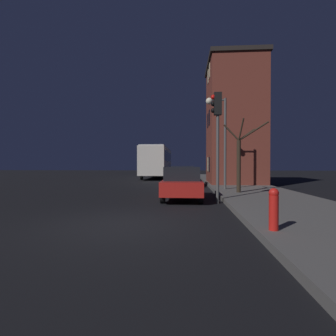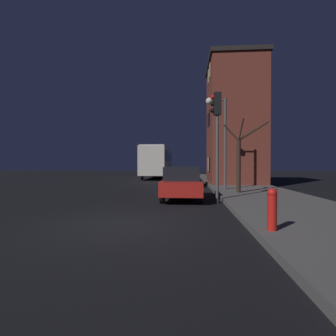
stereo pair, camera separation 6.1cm
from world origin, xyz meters
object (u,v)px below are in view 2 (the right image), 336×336
at_px(bus, 158,160).
at_px(traffic_light, 217,124).
at_px(car_near_lane, 182,183).
at_px(car_mid_lane, 183,175).
at_px(fire_hydrant, 272,208).
at_px(bare_tree, 240,157).
at_px(streetlamp, 219,127).

bearing_deg(bus, traffic_light, -76.71).
xyz_separation_m(bus, car_near_lane, (3.19, -18.40, -1.32)).
height_order(car_mid_lane, fire_hydrant, car_mid_lane).
height_order(bare_tree, car_mid_lane, bare_tree).
distance_m(bare_tree, car_mid_lane, 6.68).
distance_m(traffic_light, bare_tree, 3.30).
distance_m(streetlamp, car_near_lane, 4.81).
distance_m(traffic_light, car_near_lane, 3.05).
bearing_deg(traffic_light, car_near_lane, 141.28).
bearing_deg(bare_tree, fire_hydrant, -96.25).
bearing_deg(bare_tree, car_near_lane, -152.11).
relative_size(bare_tree, car_near_lane, 0.93).
relative_size(bare_tree, car_mid_lane, 0.90).
bearing_deg(car_mid_lane, traffic_light, -79.95).
height_order(bus, car_mid_lane, bus).
bearing_deg(fire_hydrant, streetlamp, 90.09).
relative_size(bus, car_mid_lane, 2.85).
distance_m(bare_tree, fire_hydrant, 7.78).
relative_size(traffic_light, bare_tree, 1.22).
xyz_separation_m(car_near_lane, fire_hydrant, (2.06, -6.10, -0.11)).
height_order(traffic_light, bus, traffic_light).
distance_m(bare_tree, car_near_lane, 3.48).
height_order(streetlamp, traffic_light, streetlamp).
bearing_deg(streetlamp, traffic_light, -98.16).
bearing_deg(car_near_lane, traffic_light, -38.72).
xyz_separation_m(streetlamp, traffic_light, (-0.62, -4.35, -0.50)).
bearing_deg(fire_hydrant, car_mid_lane, 99.06).
bearing_deg(traffic_light, car_mid_lane, 100.05).
height_order(bare_tree, car_near_lane, bare_tree).
xyz_separation_m(bare_tree, bus, (-6.09, 16.87, 0.14)).
xyz_separation_m(streetlamp, fire_hydrant, (0.02, -9.31, -3.05)).
height_order(car_near_lane, fire_hydrant, car_near_lane).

